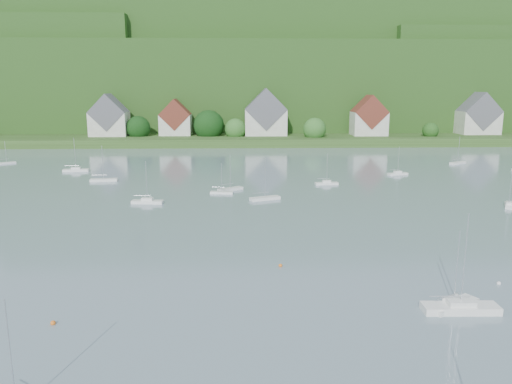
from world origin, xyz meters
TOP-DOWN VIEW (x-y plane):
  - far_shore_strip at (0.00, 200.00)m, footprint 600.00×60.00m
  - forested_ridge at (0.39, 268.57)m, footprint 620.00×181.22m
  - village_building_0 at (-55.00, 187.00)m, footprint 14.00×10.40m
  - village_building_1 at (-30.00, 189.00)m, footprint 12.00×9.36m
  - village_building_2 at (5.00, 188.00)m, footprint 16.00×11.44m
  - village_building_3 at (45.00, 186.00)m, footprint 13.00×10.40m
  - village_building_4 at (90.00, 190.00)m, footprint 15.00×10.40m
  - near_sailboat_3 at (15.40, 38.08)m, footprint 5.87×4.29m
  - near_sailboat_4 at (15.66, 37.15)m, footprint 7.32×2.22m
  - mooring_buoy_3 at (-0.62, 50.15)m, footprint 0.45×0.45m
  - mooring_buoy_4 at (22.85, 43.67)m, footprint 0.48×0.48m
  - mooring_buoy_5 at (-22.63, 35.92)m, footprint 0.48×0.48m
  - far_sailboat_cluster at (9.80, 112.86)m, footprint 203.47×67.10m

SIDE VIEW (x-z plane):
  - mooring_buoy_3 at x=-0.62m, z-range -0.22..0.22m
  - mooring_buoy_4 at x=22.85m, z-range -0.24..0.24m
  - mooring_buoy_5 at x=-22.63m, z-range -0.24..0.24m
  - far_sailboat_cluster at x=9.80m, z-range -3.98..4.73m
  - near_sailboat_3 at x=15.40m, z-range -3.50..4.36m
  - near_sailboat_4 at x=15.66m, z-range -4.42..5.40m
  - far_shore_strip at x=0.00m, z-range 0.00..3.00m
  - village_building_1 at x=-30.00m, z-range 1.75..15.75m
  - village_building_3 at x=45.00m, z-range 1.68..17.18m
  - village_building_0 at x=-55.00m, z-range 1.51..17.51m
  - village_building_4 at x=90.00m, z-range 1.34..17.84m
  - village_building_2 at x=5.00m, z-range 1.27..19.27m
  - forested_ridge at x=0.39m, z-range -12.06..57.83m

